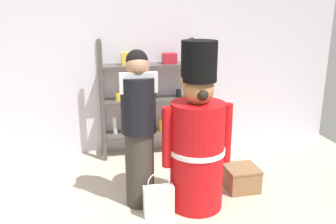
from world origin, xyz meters
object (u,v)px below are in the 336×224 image
merchandise_shelf (149,97)px  teddy_bear_guard (197,141)px  person_shopper (139,128)px  shopping_bag (159,200)px  display_crate (241,178)px

merchandise_shelf → teddy_bear_guard: (0.23, -1.50, -0.09)m
teddy_bear_guard → person_shopper: 0.59m
shopping_bag → display_crate: (1.01, 0.33, -0.03)m
shopping_bag → display_crate: 1.06m
person_shopper → merchandise_shelf: bearing=76.5°
merchandise_shelf → teddy_bear_guard: bearing=-81.2°
merchandise_shelf → display_crate: merchandise_shelf is taller
person_shopper → shopping_bag: size_ratio=3.47×
display_crate → teddy_bear_guard: bearing=-159.5°
display_crate → merchandise_shelf: bearing=122.9°
shopping_bag → display_crate: size_ratio=1.29×
merchandise_shelf → display_crate: size_ratio=4.42×
teddy_bear_guard → display_crate: bearing=20.5°
teddy_bear_guard → person_shopper: (-0.56, 0.16, 0.13)m
merchandise_shelf → shopping_bag: 1.74m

